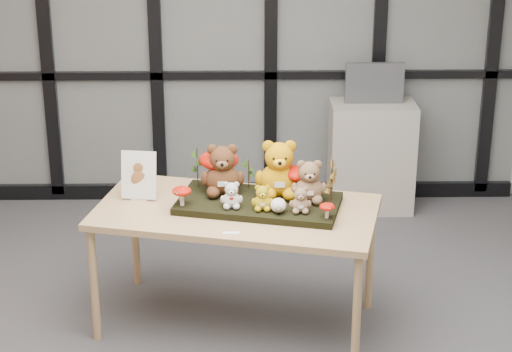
{
  "coord_description": "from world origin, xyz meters",
  "views": [
    {
      "loc": [
        0.21,
        -4.62,
        3.02
      ],
      "look_at": [
        0.3,
        0.41,
        1.01
      ],
      "focal_mm": 65.0,
      "sensor_mm": 36.0,
      "label": 1
    }
  ],
  "objects_px": {
    "mushroom_back_left": "(219,168)",
    "cabinet": "(371,157)",
    "plush_cream_hedgehog": "(278,205)",
    "diorama_tray": "(258,204)",
    "bear_white_bow": "(232,193)",
    "display_table": "(236,219)",
    "monitor": "(374,83)",
    "bear_tan_back": "(309,179)",
    "bear_small_yellow": "(262,196)",
    "mushroom_back_right": "(297,179)",
    "mushroom_front_left": "(182,195)",
    "sign_holder": "(139,178)",
    "bear_brown_medium": "(222,166)",
    "bear_pooh_yellow": "(279,165)",
    "bear_beige_small": "(300,198)",
    "mushroom_front_right": "(327,210)"
  },
  "relations": [
    {
      "from": "plush_cream_hedgehog",
      "to": "cabinet",
      "type": "xyz_separation_m",
      "value": [
        0.82,
        1.93,
        -0.43
      ]
    },
    {
      "from": "bear_pooh_yellow",
      "to": "mushroom_front_left",
      "type": "height_order",
      "value": "bear_pooh_yellow"
    },
    {
      "from": "bear_beige_small",
      "to": "bear_tan_back",
      "type": "bearing_deg",
      "value": 82.76
    },
    {
      "from": "display_table",
      "to": "bear_beige_small",
      "type": "relative_size",
      "value": 10.71
    },
    {
      "from": "display_table",
      "to": "monitor",
      "type": "xyz_separation_m",
      "value": [
        1.07,
        1.81,
        0.32
      ]
    },
    {
      "from": "bear_pooh_yellow",
      "to": "bear_white_bow",
      "type": "bearing_deg",
      "value": -134.38
    },
    {
      "from": "bear_white_bow",
      "to": "sign_holder",
      "type": "relative_size",
      "value": 0.57
    },
    {
      "from": "mushroom_back_right",
      "to": "plush_cream_hedgehog",
      "type": "bearing_deg",
      "value": -116.13
    },
    {
      "from": "bear_white_bow",
      "to": "cabinet",
      "type": "relative_size",
      "value": 0.2
    },
    {
      "from": "mushroom_back_right",
      "to": "mushroom_back_left",
      "type": "bearing_deg",
      "value": 166.41
    },
    {
      "from": "diorama_tray",
      "to": "mushroom_back_left",
      "type": "xyz_separation_m",
      "value": [
        -0.24,
        0.19,
        0.16
      ]
    },
    {
      "from": "bear_tan_back",
      "to": "bear_small_yellow",
      "type": "distance_m",
      "value": 0.31
    },
    {
      "from": "mushroom_back_left",
      "to": "cabinet",
      "type": "xyz_separation_m",
      "value": [
        1.17,
        1.56,
        -0.52
      ]
    },
    {
      "from": "bear_tan_back",
      "to": "bear_small_yellow",
      "type": "xyz_separation_m",
      "value": [
        -0.28,
        -0.12,
        -0.06
      ]
    },
    {
      "from": "display_table",
      "to": "bear_white_bow",
      "type": "distance_m",
      "value": 0.2
    },
    {
      "from": "plush_cream_hedgehog",
      "to": "mushroom_front_left",
      "type": "distance_m",
      "value": 0.58
    },
    {
      "from": "mushroom_back_left",
      "to": "sign_holder",
      "type": "distance_m",
      "value": 0.49
    },
    {
      "from": "sign_holder",
      "to": "bear_pooh_yellow",
      "type": "bearing_deg",
      "value": 5.01
    },
    {
      "from": "diorama_tray",
      "to": "bear_white_bow",
      "type": "height_order",
      "value": "bear_white_bow"
    },
    {
      "from": "cabinet",
      "to": "bear_beige_small",
      "type": "bearing_deg",
      "value": -109.73
    },
    {
      "from": "display_table",
      "to": "bear_pooh_yellow",
      "type": "height_order",
      "value": "bear_pooh_yellow"
    },
    {
      "from": "bear_brown_medium",
      "to": "mushroom_front_right",
      "type": "xyz_separation_m",
      "value": [
        0.6,
        -0.38,
        -0.12
      ]
    },
    {
      "from": "bear_beige_small",
      "to": "mushroom_back_right",
      "type": "height_order",
      "value": "mushroom_back_right"
    },
    {
      "from": "bear_brown_medium",
      "to": "diorama_tray",
      "type": "bearing_deg",
      "value": -15.67
    },
    {
      "from": "display_table",
      "to": "bear_pooh_yellow",
      "type": "relative_size",
      "value": 4.73
    },
    {
      "from": "mushroom_back_left",
      "to": "bear_beige_small",
      "type": "bearing_deg",
      "value": -36.96
    },
    {
      "from": "bear_brown_medium",
      "to": "bear_white_bow",
      "type": "height_order",
      "value": "bear_brown_medium"
    },
    {
      "from": "bear_beige_small",
      "to": "mushroom_back_right",
      "type": "bearing_deg",
      "value": 104.48
    },
    {
      "from": "bear_small_yellow",
      "to": "mushroom_back_right",
      "type": "height_order",
      "value": "mushroom_back_right"
    },
    {
      "from": "mushroom_back_left",
      "to": "mushroom_back_right",
      "type": "distance_m",
      "value": 0.49
    },
    {
      "from": "display_table",
      "to": "bear_brown_medium",
      "type": "relative_size",
      "value": 5.23
    },
    {
      "from": "plush_cream_hedgehog",
      "to": "mushroom_back_right",
      "type": "relative_size",
      "value": 0.46
    },
    {
      "from": "display_table",
      "to": "bear_white_bow",
      "type": "relative_size",
      "value": 10.4
    },
    {
      "from": "diorama_tray",
      "to": "cabinet",
      "type": "distance_m",
      "value": 2.02
    },
    {
      "from": "mushroom_front_right",
      "to": "mushroom_front_left",
      "type": "bearing_deg",
      "value": 166.76
    },
    {
      "from": "mushroom_back_left",
      "to": "mushroom_front_left",
      "type": "xyz_separation_m",
      "value": [
        -0.22,
        -0.26,
        -0.07
      ]
    },
    {
      "from": "mushroom_back_right",
      "to": "mushroom_front_left",
      "type": "bearing_deg",
      "value": -168.41
    },
    {
      "from": "bear_small_yellow",
      "to": "monitor",
      "type": "height_order",
      "value": "monitor"
    },
    {
      "from": "mushroom_front_left",
      "to": "sign_holder",
      "type": "relative_size",
      "value": 0.42
    },
    {
      "from": "plush_cream_hedgehog",
      "to": "bear_tan_back",
      "type": "bearing_deg",
      "value": 54.78
    },
    {
      "from": "bear_brown_medium",
      "to": "mushroom_back_left",
      "type": "relative_size",
      "value": 1.28
    },
    {
      "from": "display_table",
      "to": "bear_small_yellow",
      "type": "distance_m",
      "value": 0.27
    },
    {
      "from": "mushroom_back_right",
      "to": "monitor",
      "type": "bearing_deg",
      "value": 67.73
    },
    {
      "from": "bear_pooh_yellow",
      "to": "sign_holder",
      "type": "height_order",
      "value": "bear_pooh_yellow"
    },
    {
      "from": "bear_tan_back",
      "to": "mushroom_back_right",
      "type": "bearing_deg",
      "value": 140.57
    },
    {
      "from": "mushroom_back_left",
      "to": "sign_holder",
      "type": "bearing_deg",
      "value": -172.42
    },
    {
      "from": "bear_pooh_yellow",
      "to": "bear_small_yellow",
      "type": "relative_size",
      "value": 2.28
    },
    {
      "from": "diorama_tray",
      "to": "mushroom_back_left",
      "type": "distance_m",
      "value": 0.34
    },
    {
      "from": "bear_tan_back",
      "to": "mushroom_back_left",
      "type": "bearing_deg",
      "value": 173.01
    },
    {
      "from": "mushroom_front_left",
      "to": "monitor",
      "type": "relative_size",
      "value": 0.28
    }
  ]
}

